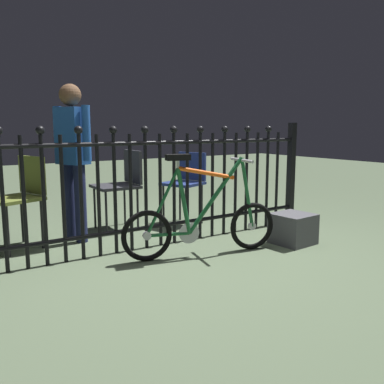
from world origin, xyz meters
TOP-DOWN VIEW (x-y plane):
  - ground_plane at (0.00, 0.00)m, footprint 20.00×20.00m
  - iron_fence at (-0.07, 0.56)m, footprint 3.42×0.07m
  - bicycle at (0.11, 0.10)m, footprint 1.38×0.46m
  - chair_navy at (0.65, 1.19)m, footprint 0.51×0.50m
  - chair_charcoal at (-0.06, 1.36)m, footprint 0.45×0.45m
  - chair_olive at (-1.12, 1.19)m, footprint 0.52×0.52m
  - person_visitor at (-0.65, 1.15)m, footprint 0.28×0.45m
  - display_crate at (1.04, -0.09)m, footprint 0.37×0.37m

SIDE VIEW (x-z plane):
  - ground_plane at x=0.00m, z-range 0.00..0.00m
  - display_crate at x=1.04m, z-range 0.00..0.29m
  - bicycle at x=0.11m, z-range -0.14..0.74m
  - chair_navy at x=0.65m, z-range 0.11..0.92m
  - chair_olive at x=-1.12m, z-range 0.10..0.94m
  - chair_charcoal at x=-0.06m, z-range 0.10..0.95m
  - iron_fence at x=-0.07m, z-range 0.01..1.16m
  - person_visitor at x=-0.65m, z-range 0.13..1.63m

